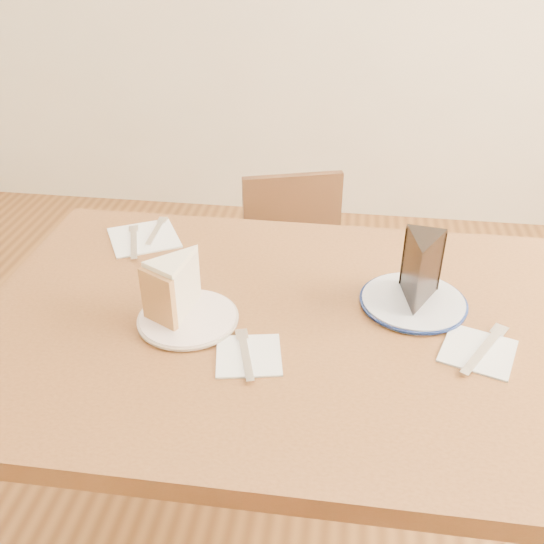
{
  "coord_description": "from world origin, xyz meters",
  "views": [
    {
      "loc": [
        0.1,
        -0.93,
        1.44
      ],
      "look_at": [
        -0.04,
        0.08,
        0.8
      ],
      "focal_mm": 40.0,
      "sensor_mm": 36.0,
      "label": 1
    }
  ],
  "objects": [
    {
      "name": "table",
      "position": [
        0.0,
        0.0,
        0.65
      ],
      "size": [
        1.2,
        0.8,
        0.75
      ],
      "color": "#4C2B14",
      "rests_on": "ground"
    },
    {
      "name": "chair_far",
      "position": [
        -0.04,
        0.64,
        0.41
      ],
      "size": [
        0.45,
        0.45,
        0.73
      ],
      "rotation": [
        0.0,
        0.0,
        3.44
      ],
      "color": "black",
      "rests_on": "ground"
    },
    {
      "name": "plate_cream",
      "position": [
        -0.19,
        -0.03,
        0.76
      ],
      "size": [
        0.18,
        0.18,
        0.01
      ],
      "primitive_type": "cylinder",
      "color": "white",
      "rests_on": "table"
    },
    {
      "name": "plate_navy",
      "position": [
        0.24,
        0.08,
        0.76
      ],
      "size": [
        0.2,
        0.2,
        0.01
      ],
      "primitive_type": "cylinder",
      "color": "silver",
      "rests_on": "table"
    },
    {
      "name": "carrot_cake",
      "position": [
        -0.2,
        -0.01,
        0.81
      ],
      "size": [
        0.12,
        0.13,
        0.1
      ],
      "primitive_type": null,
      "rotation": [
        0.0,
        0.0,
        -0.5
      ],
      "color": "beige",
      "rests_on": "plate_cream"
    },
    {
      "name": "chocolate_cake",
      "position": [
        0.24,
        0.08,
        0.82
      ],
      "size": [
        0.09,
        0.12,
        0.12
      ],
      "primitive_type": null,
      "rotation": [
        0.0,
        0.0,
        2.99
      ],
      "color": "black",
      "rests_on": "plate_navy"
    },
    {
      "name": "napkin_cream",
      "position": [
        -0.05,
        -0.12,
        0.75
      ],
      "size": [
        0.13,
        0.13,
        0.0
      ],
      "primitive_type": "cube",
      "rotation": [
        0.0,
        0.0,
        0.19
      ],
      "color": "white",
      "rests_on": "table"
    },
    {
      "name": "napkin_navy",
      "position": [
        0.35,
        -0.05,
        0.75
      ],
      "size": [
        0.15,
        0.15,
        0.0
      ],
      "primitive_type": "cube",
      "rotation": [
        0.0,
        0.0,
        -0.33
      ],
      "color": "white",
      "rests_on": "table"
    },
    {
      "name": "napkin_spare",
      "position": [
        -0.37,
        0.27,
        0.75
      ],
      "size": [
        0.2,
        0.2,
        0.0
      ],
      "primitive_type": "cube",
      "rotation": [
        0.0,
        0.0,
        0.5
      ],
      "color": "white",
      "rests_on": "table"
    },
    {
      "name": "fork_cream",
      "position": [
        -0.06,
        -0.12,
        0.76
      ],
      "size": [
        0.05,
        0.14,
        0.0
      ],
      "primitive_type": "cube",
      "rotation": [
        0.0,
        0.0,
        0.29
      ],
      "color": "silver",
      "rests_on": "napkin_cream"
    },
    {
      "name": "knife_navy",
      "position": [
        0.35,
        -0.05,
        0.76
      ],
      "size": [
        0.1,
        0.15,
        0.0
      ],
      "primitive_type": "cube",
      "rotation": [
        0.0,
        0.0,
        -0.54
      ],
      "color": "silver",
      "rests_on": "napkin_navy"
    },
    {
      "name": "fork_spare",
      "position": [
        -0.35,
        0.3,
        0.76
      ],
      "size": [
        0.02,
        0.14,
        0.0
      ],
      "primitive_type": "cube",
      "rotation": [
        0.0,
        0.0,
        0.03
      ],
      "color": "silver",
      "rests_on": "napkin_spare"
    },
    {
      "name": "knife_spare",
      "position": [
        -0.38,
        0.24,
        0.76
      ],
      "size": [
        0.07,
        0.16,
        0.0
      ],
      "primitive_type": "cube",
      "rotation": [
        0.0,
        0.0,
        0.34
      ],
      "color": "silver",
      "rests_on": "napkin_spare"
    }
  ]
}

